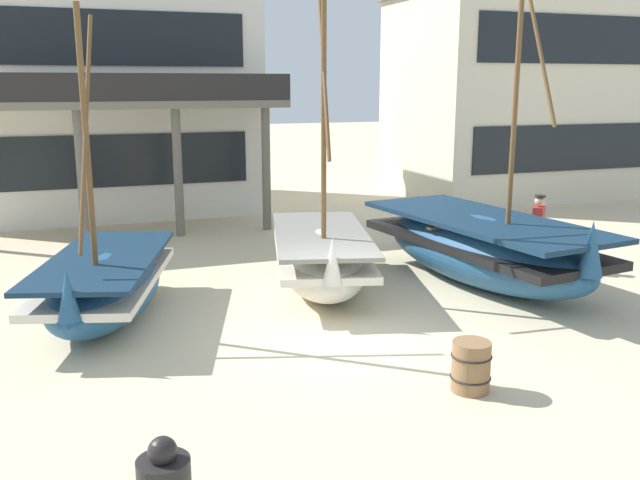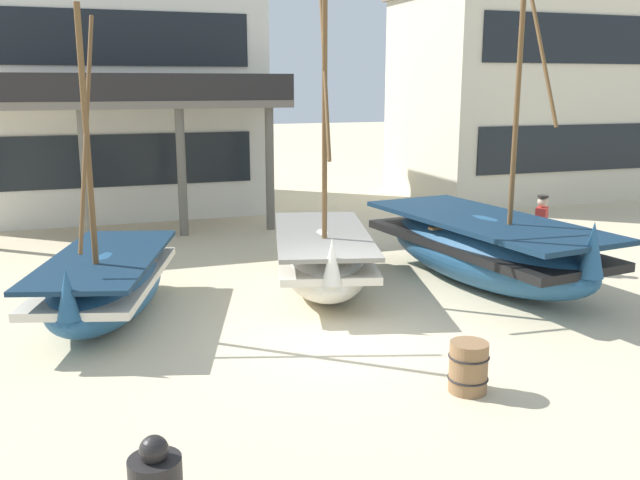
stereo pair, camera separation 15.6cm
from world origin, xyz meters
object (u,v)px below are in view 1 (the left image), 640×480
fishing_boat_near_left (321,257)px  fisherman_by_hull (537,233)px  fishing_boat_centre_large (483,247)px  harbor_building_main (114,99)px  fishing_boat_far_right (105,284)px  harbor_building_annex (517,94)px  wooden_barrel (471,366)px

fishing_boat_near_left → fisherman_by_hull: size_ratio=3.63×
fishing_boat_centre_large → harbor_building_main: 13.96m
fishing_boat_centre_large → harbor_building_main: bearing=118.1°
fishing_boat_far_right → harbor_building_annex: bearing=32.7°
fishing_boat_near_left → fishing_boat_far_right: bearing=-174.1°
harbor_building_main → wooden_barrel: bearing=-78.3°
fishing_boat_far_right → harbor_building_annex: size_ratio=0.60×
fishing_boat_far_right → fishing_boat_centre_large: bearing=-2.5°
fishing_boat_centre_large → wooden_barrel: bearing=-124.3°
fishing_boat_far_right → fisherman_by_hull: size_ratio=3.15×
fisherman_by_hull → harbor_building_annex: size_ratio=0.19×
fishing_boat_near_left → wooden_barrel: 5.22m
fisherman_by_hull → harbor_building_main: harbor_building_main is taller
fisherman_by_hull → harbor_building_main: size_ratio=0.19×
wooden_barrel → harbor_building_annex: 18.60m
fishing_boat_near_left → fishing_boat_far_right: size_ratio=1.15×
fishing_boat_centre_large → harbor_building_annex: 13.26m
fishing_boat_near_left → fisherman_by_hull: bearing=-2.4°
fishing_boat_near_left → wooden_barrel: size_ratio=8.73×
wooden_barrel → harbor_building_main: harbor_building_main is taller
fisherman_by_hull → wooden_barrel: size_ratio=2.41×
fisherman_by_hull → wooden_barrel: (-4.79, -4.99, -0.48)m
fishing_boat_near_left → fisherman_by_hull: fishing_boat_near_left is taller
wooden_barrel → fishing_boat_far_right: bearing=133.2°
fishing_boat_far_right → harbor_building_annex: (15.40, 9.90, 3.08)m
fishing_boat_far_right → fishing_boat_near_left: bearing=5.9°
fishing_boat_far_right → harbor_building_main: bearing=84.9°
harbor_building_main → harbor_building_annex: harbor_building_annex is taller
harbor_building_main → harbor_building_annex: (14.35, -1.82, 0.12)m
fishing_boat_far_right → harbor_building_main: 12.13m
fishing_boat_centre_large → wooden_barrel: fishing_boat_centre_large is taller
wooden_barrel → harbor_building_main: size_ratio=0.08×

